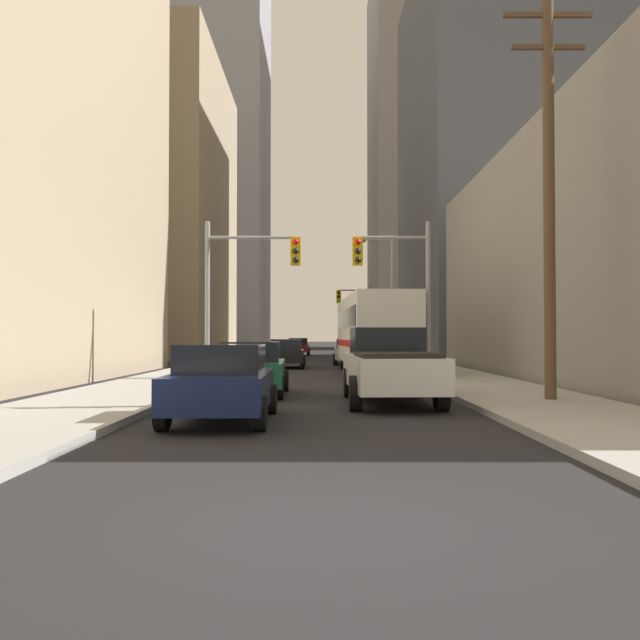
# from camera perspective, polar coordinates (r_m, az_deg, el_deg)

# --- Properties ---
(ground_plane) EXTENTS (400.00, 400.00, 0.00)m
(ground_plane) POSITION_cam_1_polar(r_m,az_deg,el_deg) (6.15, -0.66, -17.23)
(ground_plane) COLOR black
(sidewalk_left) EXTENTS (3.54, 160.00, 0.15)m
(sidewalk_left) POSITION_cam_1_polar(r_m,az_deg,el_deg) (56.20, -5.39, -3.00)
(sidewalk_left) COLOR #9E9E99
(sidewalk_left) RESTS_ON ground
(sidewalk_right) EXTENTS (3.54, 160.00, 0.15)m
(sidewalk_right) POSITION_cam_1_polar(r_m,az_deg,el_deg) (56.18, 5.51, -3.00)
(sidewalk_right) COLOR #9E9E99
(sidewalk_right) RESTS_ON ground
(city_bus) EXTENTS (2.90, 11.58, 3.40)m
(city_bus) POSITION_cam_1_polar(r_m,az_deg,el_deg) (30.31, 4.66, -0.90)
(city_bus) COLOR silver
(city_bus) RESTS_ON ground
(pickup_truck_white) EXTENTS (2.20, 5.46, 1.90)m
(pickup_truck_white) POSITION_cam_1_polar(r_m,az_deg,el_deg) (17.10, 6.05, -3.87)
(pickup_truck_white) COLOR white
(pickup_truck_white) RESTS_ON ground
(sedan_navy) EXTENTS (1.95, 4.23, 1.52)m
(sedan_navy) POSITION_cam_1_polar(r_m,az_deg,el_deg) (13.42, -8.11, -5.24)
(sedan_navy) COLOR #141E4C
(sedan_navy) RESTS_ON ground
(sedan_green) EXTENTS (1.95, 4.26, 1.52)m
(sedan_green) POSITION_cam_1_polar(r_m,az_deg,el_deg) (19.29, -5.63, -4.06)
(sedan_green) COLOR #195938
(sedan_green) RESTS_ON ground
(sedan_black) EXTENTS (1.95, 4.25, 1.52)m
(sedan_black) POSITION_cam_1_polar(r_m,az_deg,el_deg) (35.74, -2.71, -2.83)
(sedan_black) COLOR black
(sedan_black) RESTS_ON ground
(sedan_silver) EXTENTS (1.95, 4.20, 1.52)m
(sedan_silver) POSITION_cam_1_polar(r_m,az_deg,el_deg) (39.97, 2.65, -2.67)
(sedan_silver) COLOR #B7BABF
(sedan_silver) RESTS_ON ground
(sedan_maroon) EXTENTS (1.95, 4.22, 1.52)m
(sedan_maroon) POSITION_cam_1_polar(r_m,az_deg,el_deg) (59.04, -1.68, -2.25)
(sedan_maroon) COLOR maroon
(sedan_maroon) RESTS_ON ground
(traffic_signal_near_left) EXTENTS (3.60, 0.44, 6.00)m
(traffic_signal_near_left) POSITION_cam_1_polar(r_m,az_deg,el_deg) (25.60, -5.96, 3.91)
(traffic_signal_near_left) COLOR gray
(traffic_signal_near_left) RESTS_ON ground
(traffic_signal_near_right) EXTENTS (2.94, 0.44, 6.00)m
(traffic_signal_near_right) POSITION_cam_1_polar(r_m,az_deg,el_deg) (25.62, 6.56, 3.84)
(traffic_signal_near_right) COLOR gray
(traffic_signal_near_right) RESTS_ON ground
(traffic_signal_far_right) EXTENTS (2.84, 0.44, 6.00)m
(traffic_signal_far_right) POSITION_cam_1_polar(r_m,az_deg,el_deg) (54.65, 3.18, 1.06)
(traffic_signal_far_right) COLOR gray
(traffic_signal_far_right) RESTS_ON ground
(utility_pole_right) EXTENTS (2.20, 0.28, 10.19)m
(utility_pole_right) POSITION_cam_1_polar(r_m,az_deg,el_deg) (17.75, 18.88, 10.71)
(utility_pole_right) COLOR brown
(utility_pole_right) RESTS_ON ground
(street_lamp_right) EXTENTS (2.13, 0.32, 7.50)m
(street_lamp_right) POSITION_cam_1_polar(r_m,az_deg,el_deg) (39.30, 5.77, 2.77)
(street_lamp_right) COLOR gray
(street_lamp_right) RESTS_ON ground
(building_left_mid_office) EXTENTS (17.78, 20.75, 24.13)m
(building_left_mid_office) POSITION_cam_1_polar(r_m,az_deg,el_deg) (59.18, -16.83, 8.79)
(building_left_mid_office) COLOR tan
(building_left_mid_office) RESTS_ON ground
(building_left_far_tower) EXTENTS (24.42, 19.65, 68.12)m
(building_left_far_tower) POSITION_cam_1_polar(r_m,az_deg,el_deg) (101.31, -11.68, 17.30)
(building_left_far_tower) COLOR #93939E
(building_left_far_tower) RESTS_ON ground
(building_right_mid_block) EXTENTS (18.19, 21.63, 30.65)m
(building_right_mid_block) POSITION_cam_1_polar(r_m,az_deg,el_deg) (56.51, 17.46, 12.67)
(building_right_mid_block) COLOR #4C515B
(building_right_mid_block) RESTS_ON ground
(building_right_far_highrise) EXTENTS (24.92, 21.06, 53.96)m
(building_right_far_highrise) POSITION_cam_1_polar(r_m,az_deg,el_deg) (101.03, 11.83, 13.16)
(building_right_far_highrise) COLOR gray
(building_right_far_highrise) RESTS_ON ground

